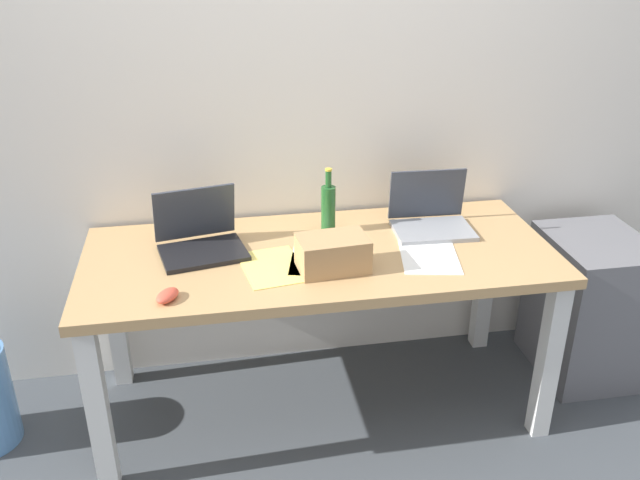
{
  "coord_description": "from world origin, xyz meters",
  "views": [
    {
      "loc": [
        -0.4,
        -2.28,
        1.89
      ],
      "look_at": [
        0.0,
        0.0,
        0.78
      ],
      "focal_mm": 38.2,
      "sensor_mm": 36.0,
      "label": 1
    }
  ],
  "objects_px": {
    "desk": "(320,273)",
    "laptop_left": "(200,239)",
    "laptop_right": "(431,218)",
    "beer_bottle": "(328,207)",
    "computer_mouse": "(167,296)",
    "filing_cabinet": "(588,306)",
    "cardboard_box": "(333,254)"
  },
  "relations": [
    {
      "from": "desk",
      "to": "laptop_left",
      "type": "relative_size",
      "value": 5.03
    },
    {
      "from": "desk",
      "to": "laptop_right",
      "type": "distance_m",
      "value": 0.52
    },
    {
      "from": "desk",
      "to": "beer_bottle",
      "type": "bearing_deg",
      "value": 69.93
    },
    {
      "from": "computer_mouse",
      "to": "filing_cabinet",
      "type": "bearing_deg",
      "value": 40.91
    },
    {
      "from": "computer_mouse",
      "to": "filing_cabinet",
      "type": "relative_size",
      "value": 0.15
    },
    {
      "from": "desk",
      "to": "filing_cabinet",
      "type": "height_order",
      "value": "desk"
    },
    {
      "from": "laptop_right",
      "to": "filing_cabinet",
      "type": "height_order",
      "value": "laptop_right"
    },
    {
      "from": "laptop_right",
      "to": "computer_mouse",
      "type": "bearing_deg",
      "value": -159.13
    },
    {
      "from": "laptop_right",
      "to": "filing_cabinet",
      "type": "bearing_deg",
      "value": -5.55
    },
    {
      "from": "cardboard_box",
      "to": "filing_cabinet",
      "type": "bearing_deg",
      "value": 9.78
    },
    {
      "from": "laptop_right",
      "to": "cardboard_box",
      "type": "height_order",
      "value": "laptop_right"
    },
    {
      "from": "desk",
      "to": "cardboard_box",
      "type": "height_order",
      "value": "cardboard_box"
    },
    {
      "from": "laptop_right",
      "to": "computer_mouse",
      "type": "distance_m",
      "value": 1.12
    },
    {
      "from": "laptop_left",
      "to": "beer_bottle",
      "type": "height_order",
      "value": "beer_bottle"
    },
    {
      "from": "cardboard_box",
      "to": "filing_cabinet",
      "type": "distance_m",
      "value": 1.3
    },
    {
      "from": "desk",
      "to": "filing_cabinet",
      "type": "relative_size",
      "value": 2.76
    },
    {
      "from": "laptop_left",
      "to": "computer_mouse",
      "type": "bearing_deg",
      "value": -108.14
    },
    {
      "from": "computer_mouse",
      "to": "filing_cabinet",
      "type": "xyz_separation_m",
      "value": [
        1.78,
        0.33,
        -0.42
      ]
    },
    {
      "from": "cardboard_box",
      "to": "desk",
      "type": "bearing_deg",
      "value": 98.26
    },
    {
      "from": "desk",
      "to": "laptop_right",
      "type": "bearing_deg",
      "value": 15.44
    },
    {
      "from": "beer_bottle",
      "to": "computer_mouse",
      "type": "xyz_separation_m",
      "value": [
        -0.63,
        -0.44,
        -0.09
      ]
    },
    {
      "from": "laptop_right",
      "to": "computer_mouse",
      "type": "height_order",
      "value": "laptop_right"
    },
    {
      "from": "laptop_right",
      "to": "computer_mouse",
      "type": "xyz_separation_m",
      "value": [
        -1.04,
        -0.4,
        -0.03
      ]
    },
    {
      "from": "desk",
      "to": "computer_mouse",
      "type": "xyz_separation_m",
      "value": [
        -0.56,
        -0.26,
        0.11
      ]
    },
    {
      "from": "filing_cabinet",
      "to": "desk",
      "type": "bearing_deg",
      "value": -177.12
    },
    {
      "from": "beer_bottle",
      "to": "computer_mouse",
      "type": "relative_size",
      "value": 2.69
    },
    {
      "from": "computer_mouse",
      "to": "filing_cabinet",
      "type": "distance_m",
      "value": 1.86
    },
    {
      "from": "computer_mouse",
      "to": "cardboard_box",
      "type": "bearing_deg",
      "value": 42.14
    },
    {
      "from": "beer_bottle",
      "to": "cardboard_box",
      "type": "bearing_deg",
      "value": -97.69
    },
    {
      "from": "laptop_right",
      "to": "computer_mouse",
      "type": "relative_size",
      "value": 3.22
    },
    {
      "from": "beer_bottle",
      "to": "desk",
      "type": "bearing_deg",
      "value": -110.07
    },
    {
      "from": "desk",
      "to": "beer_bottle",
      "type": "relative_size",
      "value": 6.65
    }
  ]
}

